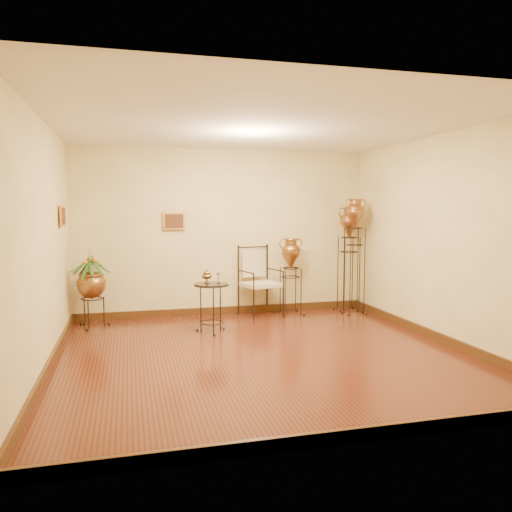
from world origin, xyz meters
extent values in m
plane|color=#5B2215|center=(0.00, 0.00, 0.00)|extent=(5.00, 5.00, 0.00)
cube|color=#452710|center=(0.00, 2.48, 0.06)|extent=(5.00, 0.04, 0.12)
cube|color=#452710|center=(0.00, -2.48, 0.06)|extent=(5.00, 0.04, 0.12)
cube|color=#452710|center=(-2.48, 0.00, 0.06)|extent=(0.04, 5.00, 0.12)
cube|color=#452710|center=(2.48, 0.00, 0.06)|extent=(0.04, 5.00, 0.12)
cube|color=#E89D44|center=(-0.85, 2.46, 1.60)|extent=(0.36, 0.03, 0.29)
cube|color=#E89D44|center=(-2.46, 1.45, 1.70)|extent=(0.03, 0.36, 0.29)
cube|color=beige|center=(0.55, 2.15, 0.54)|extent=(0.69, 0.66, 0.07)
cube|color=beige|center=(0.55, 2.15, 0.87)|extent=(0.43, 0.15, 0.46)
cylinder|color=black|center=(-0.44, 1.23, 0.71)|extent=(0.49, 0.49, 0.02)
camera|label=1|loc=(-1.59, -5.86, 1.79)|focal=35.00mm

